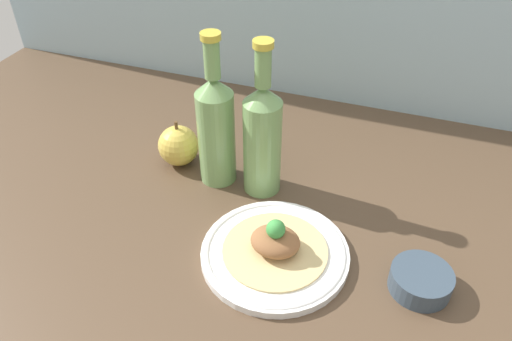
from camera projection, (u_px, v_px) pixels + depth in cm
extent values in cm
cube|color=brown|center=(242.00, 244.00, 90.12)|extent=(180.00, 110.00, 4.00)
cylinder|color=white|center=(275.00, 254.00, 84.70)|extent=(25.22, 25.22, 1.42)
torus|color=white|center=(275.00, 252.00, 84.39)|extent=(24.20, 24.20, 1.00)
cylinder|color=#D6BC7F|center=(275.00, 250.00, 84.13)|extent=(17.88, 17.88, 0.40)
ellipsoid|color=brown|center=(275.00, 241.00, 82.82)|extent=(8.40, 7.14, 3.83)
sphere|color=green|center=(276.00, 229.00, 81.03)|extent=(3.20, 3.20, 3.20)
cylinder|color=#729E5B|center=(217.00, 138.00, 96.04)|extent=(7.24, 7.24, 19.36)
cone|color=#729E5B|center=(213.00, 86.00, 89.02)|extent=(7.24, 7.24, 3.26)
cylinder|color=#729E5B|center=(212.00, 59.00, 85.79)|extent=(2.90, 2.90, 7.15)
cylinder|color=gold|center=(210.00, 36.00, 83.19)|extent=(3.62, 3.62, 1.20)
cylinder|color=#729E5B|center=(262.00, 147.00, 93.62)|extent=(7.24, 7.24, 19.36)
cone|color=#729E5B|center=(263.00, 95.00, 86.60)|extent=(7.24, 7.24, 3.26)
cylinder|color=#729E5B|center=(263.00, 67.00, 83.36)|extent=(2.90, 2.90, 7.15)
cylinder|color=gold|center=(263.00, 44.00, 80.77)|extent=(3.62, 3.62, 1.20)
sphere|color=gold|center=(179.00, 146.00, 103.40)|extent=(8.49, 8.49, 8.49)
cylinder|color=brown|center=(176.00, 126.00, 100.35)|extent=(0.68, 0.68, 1.91)
cylinder|color=#384756|center=(421.00, 280.00, 78.79)|extent=(9.83, 9.83, 3.67)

